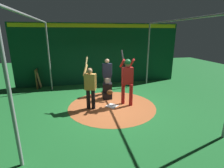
% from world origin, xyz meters
% --- Properties ---
extents(ground_plane, '(25.36, 25.36, 0.00)m').
position_xyz_m(ground_plane, '(0.00, 0.00, 0.00)').
color(ground_plane, '#1E6B2D').
extents(dirt_circle, '(3.57, 3.57, 0.01)m').
position_xyz_m(dirt_circle, '(0.00, 0.00, 0.00)').
color(dirt_circle, '#B76033').
rests_on(dirt_circle, ground).
extents(home_plate, '(0.59, 0.59, 0.01)m').
position_xyz_m(home_plate, '(0.00, 0.00, 0.01)').
color(home_plate, white).
rests_on(home_plate, dirt_circle).
extents(batter, '(0.68, 0.49, 2.23)m').
position_xyz_m(batter, '(-0.06, 0.64, 1.18)').
color(batter, maroon).
rests_on(batter, ground).
extents(catcher, '(0.58, 0.40, 0.99)m').
position_xyz_m(catcher, '(-0.86, -0.03, 0.39)').
color(catcher, black).
rests_on(catcher, ground).
extents(umpire, '(0.22, 0.49, 1.73)m').
position_xyz_m(umpire, '(-1.57, 0.09, 0.98)').
color(umpire, '#4C4C51').
rests_on(umpire, ground).
extents(visitor, '(0.64, 0.51, 2.01)m').
position_xyz_m(visitor, '(0.06, -0.87, 0.95)').
color(visitor, black).
rests_on(visitor, ground).
extents(back_wall, '(0.23, 9.36, 3.44)m').
position_xyz_m(back_wall, '(-3.54, 0.00, 1.73)').
color(back_wall, '#0C3D26').
rests_on(back_wall, ground).
extents(cage_frame, '(5.72, 5.46, 3.42)m').
position_xyz_m(cage_frame, '(0.00, 0.00, 2.35)').
color(cage_frame, gray).
rests_on(cage_frame, ground).
extents(bat_rack, '(0.70, 0.20, 1.05)m').
position_xyz_m(bat_rack, '(-3.29, -3.44, 0.49)').
color(bat_rack, olive).
rests_on(bat_rack, ground).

